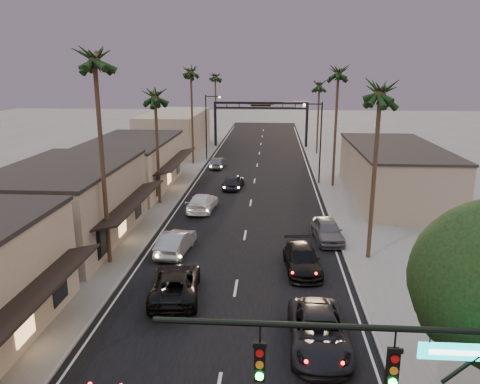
# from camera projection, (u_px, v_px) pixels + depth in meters

# --- Properties ---
(ground) EXTENTS (200.00, 200.00, 0.00)m
(ground) POSITION_uv_depth(u_px,v_px,m) (252.00, 195.00, 47.72)
(ground) COLOR slate
(ground) RESTS_ON ground
(road) EXTENTS (14.00, 120.00, 0.02)m
(road) POSITION_uv_depth(u_px,v_px,m) (254.00, 183.00, 52.54)
(road) COLOR black
(road) RESTS_ON ground
(sidewalk_left) EXTENTS (5.00, 92.00, 0.12)m
(sidewalk_left) POSITION_uv_depth(u_px,v_px,m) (182.00, 168.00, 59.92)
(sidewalk_left) COLOR slate
(sidewalk_left) RESTS_ON ground
(sidewalk_right) EXTENTS (5.00, 92.00, 0.12)m
(sidewalk_right) POSITION_uv_depth(u_px,v_px,m) (332.00, 171.00, 58.62)
(sidewalk_right) COLOR slate
(sidewalk_right) RESTS_ON ground
(storefront_mid) EXTENTS (8.00, 14.00, 5.50)m
(storefront_mid) POSITION_uv_depth(u_px,v_px,m) (67.00, 205.00, 34.41)
(storefront_mid) COLOR gray
(storefront_mid) RESTS_ON ground
(storefront_far) EXTENTS (8.00, 16.00, 5.00)m
(storefront_far) POSITION_uv_depth(u_px,v_px,m) (132.00, 165.00, 49.90)
(storefront_far) COLOR tan
(storefront_far) RESTS_ON ground
(storefront_dist) EXTENTS (8.00, 20.00, 6.00)m
(storefront_dist) POSITION_uv_depth(u_px,v_px,m) (175.00, 132.00, 71.94)
(storefront_dist) COLOR gray
(storefront_dist) RESTS_ON ground
(building_right) EXTENTS (8.00, 18.00, 5.00)m
(building_right) POSITION_uv_depth(u_px,v_px,m) (394.00, 173.00, 46.12)
(building_right) COLOR gray
(building_right) RESTS_ON ground
(arch) EXTENTS (15.20, 0.40, 7.27)m
(arch) POSITION_uv_depth(u_px,v_px,m) (261.00, 113.00, 75.22)
(arch) COLOR black
(arch) RESTS_ON ground
(streetlight_right) EXTENTS (2.13, 0.30, 9.00)m
(streetlight_right) POSITION_uv_depth(u_px,v_px,m) (318.00, 136.00, 50.70)
(streetlight_right) COLOR black
(streetlight_right) RESTS_ON ground
(streetlight_left) EXTENTS (2.13, 0.30, 9.00)m
(streetlight_left) POSITION_uv_depth(u_px,v_px,m) (208.00, 122.00, 64.18)
(streetlight_left) COLOR black
(streetlight_left) RESTS_ON ground
(palm_lb) EXTENTS (3.20, 3.20, 15.20)m
(palm_lb) POSITION_uv_depth(u_px,v_px,m) (94.00, 53.00, 27.52)
(palm_lb) COLOR #38281C
(palm_lb) RESTS_ON ground
(palm_lc) EXTENTS (3.20, 3.20, 12.20)m
(palm_lc) POSITION_uv_depth(u_px,v_px,m) (155.00, 92.00, 41.76)
(palm_lc) COLOR #38281C
(palm_lc) RESTS_ON ground
(palm_ld) EXTENTS (3.20, 3.20, 14.20)m
(palm_ld) POSITION_uv_depth(u_px,v_px,m) (191.00, 69.00, 59.58)
(palm_ld) COLOR #38281C
(palm_ld) RESTS_ON ground
(palm_ra) EXTENTS (3.20, 3.20, 13.20)m
(palm_ra) POSITION_uv_depth(u_px,v_px,m) (381.00, 86.00, 28.77)
(palm_ra) COLOR #38281C
(palm_ra) RESTS_ON ground
(palm_rb) EXTENTS (3.20, 3.20, 14.20)m
(palm_rb) POSITION_uv_depth(u_px,v_px,m) (339.00, 69.00, 47.80)
(palm_rb) COLOR #38281C
(palm_rb) RESTS_ON ground
(palm_rc) EXTENTS (3.20, 3.20, 12.20)m
(palm_rc) POSITION_uv_depth(u_px,v_px,m) (320.00, 83.00, 67.58)
(palm_rc) COLOR #38281C
(palm_rc) RESTS_ON ground
(palm_far) EXTENTS (3.20, 3.20, 13.20)m
(palm_far) POSITION_uv_depth(u_px,v_px,m) (215.00, 74.00, 81.98)
(palm_far) COLOR #38281C
(palm_far) RESTS_ON ground
(oncoming_pickup) EXTENTS (3.27, 5.97, 1.59)m
(oncoming_pickup) POSITION_uv_depth(u_px,v_px,m) (175.00, 283.00, 26.32)
(oncoming_pickup) COLOR black
(oncoming_pickup) RESTS_ON ground
(oncoming_silver) EXTENTS (2.20, 4.97, 1.59)m
(oncoming_silver) POSITION_uv_depth(u_px,v_px,m) (176.00, 242.00, 32.53)
(oncoming_silver) COLOR gray
(oncoming_silver) RESTS_ON ground
(oncoming_white) EXTENTS (2.53, 5.45, 1.54)m
(oncoming_white) POSITION_uv_depth(u_px,v_px,m) (202.00, 202.00, 42.23)
(oncoming_white) COLOR silver
(oncoming_white) RESTS_ON ground
(oncoming_dgrey) EXTENTS (2.36, 4.73, 1.55)m
(oncoming_dgrey) POSITION_uv_depth(u_px,v_px,m) (233.00, 182.00, 49.94)
(oncoming_dgrey) COLOR black
(oncoming_dgrey) RESTS_ON ground
(oncoming_grey_far) EXTENTS (1.75, 4.26, 1.37)m
(oncoming_grey_far) POSITION_uv_depth(u_px,v_px,m) (218.00, 163.00, 60.19)
(oncoming_grey_far) COLOR #414246
(oncoming_grey_far) RESTS_ON ground
(curbside_near) EXTENTS (2.71, 5.84, 1.62)m
(curbside_near) POSITION_uv_depth(u_px,v_px,m) (319.00, 332.00, 21.42)
(curbside_near) COLOR black
(curbside_near) RESTS_ON ground
(curbside_black) EXTENTS (2.54, 5.34, 1.51)m
(curbside_black) POSITION_uv_depth(u_px,v_px,m) (302.00, 259.00, 29.69)
(curbside_black) COLOR black
(curbside_black) RESTS_ON ground
(curbside_grey) EXTENTS (2.40, 4.97, 1.64)m
(curbside_grey) POSITION_uv_depth(u_px,v_px,m) (327.00, 230.00, 34.82)
(curbside_grey) COLOR #545559
(curbside_grey) RESTS_ON ground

